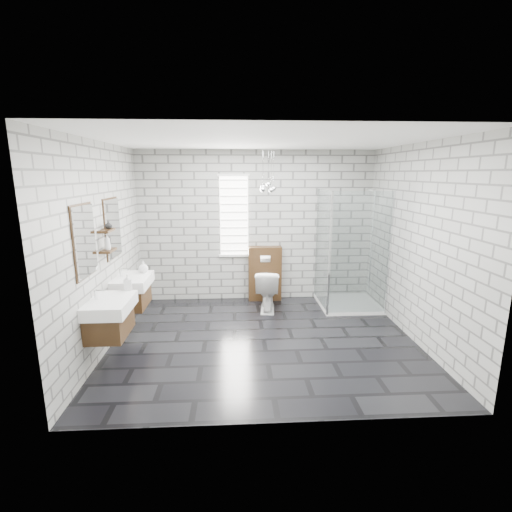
{
  "coord_description": "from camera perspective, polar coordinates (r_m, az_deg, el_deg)",
  "views": [
    {
      "loc": [
        -0.39,
        -4.84,
        2.3
      ],
      "look_at": [
        -0.09,
        0.35,
        1.13
      ],
      "focal_mm": 26.0,
      "sensor_mm": 36.0,
      "label": 1
    }
  ],
  "objects": [
    {
      "name": "ceiling",
      "position": [
        4.87,
        1.33,
        17.48
      ],
      "size": [
        4.2,
        3.6,
        0.02
      ],
      "primitive_type": "cube",
      "color": "white",
      "rests_on": "wall_back"
    },
    {
      "name": "soap_bottle_a",
      "position": [
        4.97,
        -19.15,
        -3.77
      ],
      "size": [
        0.11,
        0.12,
        0.21
      ],
      "primitive_type": "imported",
      "rotation": [
        0.0,
        0.0,
        0.23
      ],
      "color": "#B2B2B2",
      "rests_on": "vanity_left"
    },
    {
      "name": "shelf_upper",
      "position": [
        5.12,
        -22.04,
        3.64
      ],
      "size": [
        0.14,
        0.3,
        0.03
      ],
      "primitive_type": "cube",
      "color": "#3C2612",
      "rests_on": "wall_left"
    },
    {
      "name": "wall_left",
      "position": [
        5.23,
        -22.49,
        1.21
      ],
      "size": [
        0.02,
        3.6,
        2.7
      ],
      "primitive_type": "cube",
      "color": "#A1A19C",
      "rests_on": "floor"
    },
    {
      "name": "shower_enclosure",
      "position": [
        6.56,
        13.58,
        -3.61
      ],
      "size": [
        1.0,
        1.0,
        2.03
      ],
      "color": "white",
      "rests_on": "floor"
    },
    {
      "name": "vanity_right",
      "position": [
        5.64,
        -18.83,
        -3.92
      ],
      "size": [
        0.47,
        0.7,
        1.57
      ],
      "color": "#3C2612",
      "rests_on": "wall_left"
    },
    {
      "name": "window",
      "position": [
        6.67,
        -3.41,
        6.16
      ],
      "size": [
        0.56,
        0.05,
        1.48
      ],
      "color": "white",
      "rests_on": "wall_back"
    },
    {
      "name": "pendant_cluster",
      "position": [
        6.23,
        1.81,
        10.53
      ],
      "size": [
        0.28,
        0.25,
        0.72
      ],
      "color": "silver",
      "rests_on": "ceiling"
    },
    {
      "name": "vanity_left",
      "position": [
        4.74,
        -21.97,
        -7.29
      ],
      "size": [
        0.47,
        0.7,
        1.57
      ],
      "color": "#3C2612",
      "rests_on": "wall_left"
    },
    {
      "name": "wall_right",
      "position": [
        5.53,
        23.62,
        1.69
      ],
      "size": [
        0.02,
        3.6,
        2.7
      ],
      "primitive_type": "cube",
      "color": "#A1A19C",
      "rests_on": "floor"
    },
    {
      "name": "toilet",
      "position": [
        6.35,
        1.74,
        -5.21
      ],
      "size": [
        0.47,
        0.73,
        0.7
      ],
      "primitive_type": "imported",
      "rotation": [
        0.0,
        0.0,
        3.03
      ],
      "color": "white",
      "rests_on": "floor"
    },
    {
      "name": "wall_back",
      "position": [
        6.73,
        0.03,
        4.53
      ],
      "size": [
        4.2,
        0.02,
        2.7
      ],
      "primitive_type": "cube",
      "color": "#A1A19C",
      "rests_on": "floor"
    },
    {
      "name": "cistern_panel",
      "position": [
        6.81,
        1.37,
        -2.7
      ],
      "size": [
        0.6,
        0.2,
        1.0
      ],
      "primitive_type": "cube",
      "color": "#3C2612",
      "rests_on": "floor"
    },
    {
      "name": "flush_plate",
      "position": [
        6.63,
        1.46,
        -0.44
      ],
      "size": [
        0.18,
        0.01,
        0.12
      ],
      "primitive_type": "cube",
      "color": "silver",
      "rests_on": "cistern_panel"
    },
    {
      "name": "soap_bottle_c",
      "position": [
        5.1,
        -21.93,
        2.01
      ],
      "size": [
        0.1,
        0.1,
        0.21
      ],
      "primitive_type": "imported",
      "rotation": [
        0.0,
        0.0,
        -0.24
      ],
      "color": "#B2B2B2",
      "rests_on": "shelf_lower"
    },
    {
      "name": "shelf_lower",
      "position": [
        5.16,
        -21.8,
        0.79
      ],
      "size": [
        0.14,
        0.3,
        0.03
      ],
      "primitive_type": "cube",
      "color": "#3C2612",
      "rests_on": "wall_left"
    },
    {
      "name": "vase",
      "position": [
        5.17,
        -21.76,
        4.46
      ],
      "size": [
        0.12,
        0.12,
        0.1
      ],
      "primitive_type": "imported",
      "rotation": [
        0.0,
        0.0,
        -0.27
      ],
      "color": "#B2B2B2",
      "rests_on": "shelf_upper"
    },
    {
      "name": "wall_front",
      "position": [
        3.2,
        3.81,
        -4.62
      ],
      "size": [
        4.2,
        0.02,
        2.7
      ],
      "primitive_type": "cube",
      "color": "#A1A19C",
      "rests_on": "floor"
    },
    {
      "name": "soap_bottle_b",
      "position": [
        5.76,
        -16.96,
        -1.59
      ],
      "size": [
        0.17,
        0.17,
        0.18
      ],
      "primitive_type": "imported",
      "rotation": [
        0.0,
        0.0,
        0.32
      ],
      "color": "#B2B2B2",
      "rests_on": "vanity_right"
    },
    {
      "name": "floor",
      "position": [
        5.38,
        1.18,
        -12.79
      ],
      "size": [
        4.2,
        3.6,
        0.02
      ],
      "primitive_type": "cube",
      "color": "black",
      "rests_on": "ground"
    }
  ]
}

